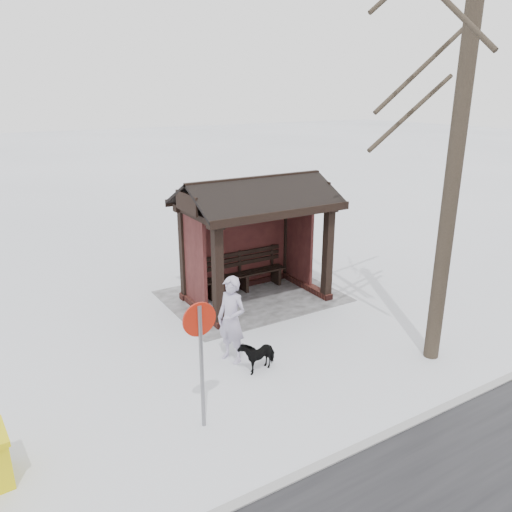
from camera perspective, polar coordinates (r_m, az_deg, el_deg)
The scene contains 8 objects.
ground at distance 12.58m, azimuth 0.01°, elevation -4.94°, with size 120.00×120.00×0.00m, color silver.
kerb at distance 8.92m, azimuth 19.42°, elevation -16.68°, with size 120.00×0.15×0.06m, color gray.
trampled_patch at distance 12.73m, azimuth -0.46°, elevation -4.60°, with size 4.20×3.20×0.02m, color #99999F.
bus_shelter at distance 12.02m, azimuth -0.38°, elevation 4.84°, with size 3.60×2.40×3.09m.
tree_near at distance 9.46m, azimuth 23.60°, elevation 24.13°, with size 3.42×3.42×9.03m.
pedestrian at distance 9.54m, azimuth -2.80°, elevation -7.28°, with size 0.62×0.41×1.71m, color #A9A0BC.
dog at distance 9.48m, azimuth 0.15°, elevation -11.13°, with size 0.33×0.73×0.62m, color black.
road_sign at distance 7.49m, azimuth -6.41°, elevation -9.24°, with size 0.53×0.09×2.08m.
Camera 1 is at (5.96, 9.89, 4.99)m, focal length 35.00 mm.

